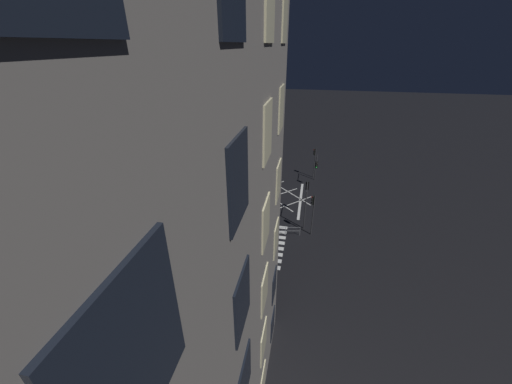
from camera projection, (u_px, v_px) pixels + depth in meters
ground_plane at (256, 196)px, 37.08m from camera, size 200.00×200.00×0.00m
road_markings at (247, 225)px, 31.06m from camera, size 14.22×20.21×0.01m
traffic_light_nw_cross at (215, 158)px, 41.96m from camera, size 0.36×1.96×3.59m
traffic_light_sw_main at (199, 195)px, 30.92m from camera, size 2.97×0.36×3.96m
traffic_light_se_main at (313, 207)px, 28.07m from camera, size 0.39×0.36×4.54m
traffic_light_median_north at (265, 159)px, 41.22m from camera, size 0.36×1.88×3.85m
traffic_light_ne_cross at (316, 165)px, 38.84m from camera, size 0.36×2.79×3.92m
traffic_light_ne_main at (314, 157)px, 40.78m from camera, size 0.39×0.36×4.42m
traffic_light_se_cross at (306, 195)px, 30.27m from camera, size 0.36×2.93×4.42m
street_lamp_east at (185, 214)px, 21.45m from camera, size 0.48×0.48×9.25m
street_lamp_west at (132, 152)px, 34.47m from camera, size 0.45×0.45×9.17m
street_lamp_far at (151, 147)px, 35.46m from camera, size 0.51×0.51×8.85m
street_tree_near at (132, 204)px, 28.13m from camera, size 2.77×2.77×4.87m
street_tree_far at (210, 139)px, 44.82m from camera, size 3.20×3.20×5.82m
waiting_car at (265, 225)px, 30.02m from camera, size 1.84×4.05×1.28m
pedestrian_railing at (256, 230)px, 29.05m from camera, size 8.86×1.79×1.05m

